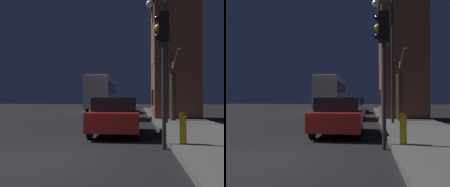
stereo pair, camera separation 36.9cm
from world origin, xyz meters
The scene contains 10 objects.
ground_plane centered at (0.00, 0.00, 0.00)m, with size 120.00×120.00×0.00m, color black.
brick_building centered at (5.04, 12.37, 4.31)m, with size 3.31×4.05×8.22m.
streetlamp centered at (3.65, 7.81, 4.71)m, with size 1.17×0.41×6.77m.
traffic_light centered at (3.08, 1.40, 2.91)m, with size 0.43×0.24×4.04m.
bare_tree centered at (4.49, 9.32, 2.17)m, with size 1.24×2.21×4.18m.
bus centered at (-1.63, 22.63, 2.29)m, with size 2.48×9.64×3.87m.
car_near_lane centered at (1.46, 4.30, 0.78)m, with size 1.89×4.08×1.53m.
car_mid_lane centered at (1.53, 11.98, 0.80)m, with size 1.75×4.13×1.51m.
car_far_lane centered at (1.42, 20.08, 0.73)m, with size 1.84×3.94×1.39m.
fire_hydrant centered at (3.66, 1.41, 0.65)m, with size 0.21×0.21×0.91m.
Camera 2 is at (2.67, -5.99, 1.49)m, focal length 40.00 mm.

